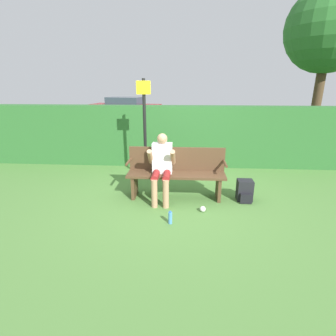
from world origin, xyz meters
TOP-DOWN VIEW (x-y plane):
  - ground_plane at (0.00, 0.00)m, footprint 40.00×40.00m
  - hedge_back at (0.00, 2.18)m, footprint 12.00×0.47m
  - park_bench at (0.00, 0.07)m, footprint 1.87×0.46m
  - person_seated at (-0.27, -0.08)m, footprint 0.51×0.66m
  - backpack at (1.31, -0.05)m, footprint 0.29×0.32m
  - water_bottle at (-0.05, -1.02)m, footprint 0.06×0.06m
  - signpost at (-0.74, 1.01)m, footprint 0.30×0.09m
  - parked_car at (-3.82, 12.57)m, footprint 4.73×2.47m
  - tree at (4.48, 4.49)m, footprint 2.62×2.62m
  - litter_crumple at (0.49, -0.58)m, footprint 0.10×0.10m

SIDE VIEW (x-z plane):
  - ground_plane at x=0.00m, z-range 0.00..0.00m
  - litter_crumple at x=0.49m, z-range 0.00..0.10m
  - water_bottle at x=-0.05m, z-range -0.01..0.21m
  - backpack at x=1.31m, z-range -0.01..0.39m
  - park_bench at x=0.00m, z-range 0.02..0.98m
  - parked_car at x=-3.82m, z-range -0.02..1.24m
  - person_seated at x=-0.27m, z-range 0.07..1.33m
  - hedge_back at x=0.00m, z-range 0.00..1.58m
  - signpost at x=-0.74m, z-range 0.14..2.38m
  - tree at x=4.48m, z-range 1.18..6.21m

